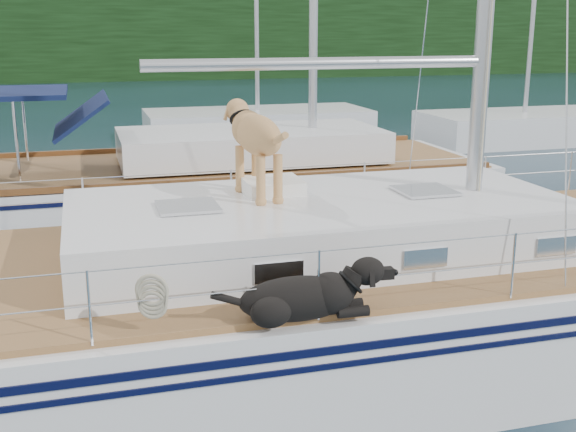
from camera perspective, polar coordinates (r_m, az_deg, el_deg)
name	(u,v)px	position (r m, az deg, el deg)	size (l,w,h in m)	color
ground	(249,366)	(8.00, -3.12, -11.77)	(120.00, 120.00, 0.00)	black
tree_line	(99,36)	(52.01, -14.72, 13.62)	(90.00, 3.00, 6.00)	black
shore_bank	(101,71)	(53.29, -14.59, 11.05)	(92.00, 1.00, 1.20)	#595147
main_sailboat	(256,307)	(7.73, -2.52, -7.19)	(12.00, 3.85, 14.01)	white
neighbor_sailboat	(194,191)	(13.43, -7.43, 1.95)	(11.00, 3.50, 13.30)	white
bg_boat_center	(258,125)	(23.85, -2.41, 7.19)	(7.20, 3.00, 11.65)	white
bg_boat_east	(524,128)	(24.35, 18.12, 6.65)	(6.40, 3.00, 11.65)	white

